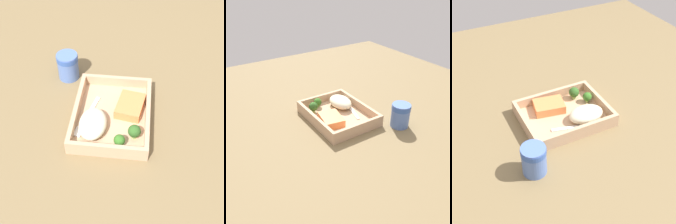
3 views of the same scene
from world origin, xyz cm
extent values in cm
cube|color=brown|center=(0.00, 0.00, -1.00)|extent=(160.00, 160.00, 2.00)
cube|color=tan|center=(0.00, 0.00, 0.60)|extent=(27.12, 21.21, 1.20)
cube|color=tan|center=(0.00, -10.01, 2.79)|extent=(27.12, 1.20, 3.18)
cube|color=tan|center=(0.00, 10.01, 2.79)|extent=(27.12, 1.20, 3.18)
cube|color=tan|center=(-12.96, 0.00, 2.79)|extent=(1.20, 18.81, 3.18)
cube|color=tan|center=(12.96, 0.00, 2.79)|extent=(1.20, 18.81, 3.18)
cube|color=#EB8147|center=(-2.99, 4.91, 2.61)|extent=(10.66, 8.68, 2.81)
ellipsoid|color=beige|center=(5.35, -4.61, 3.31)|extent=(11.15, 7.51, 4.22)
cylinder|color=#8CAD59|center=(7.07, 6.66, 2.02)|extent=(1.32, 1.32, 1.63)
sphere|color=#2E5921|center=(7.07, 6.66, 3.78)|extent=(3.46, 3.46, 3.46)
cylinder|color=#7DA152|center=(10.12, 3.02, 1.87)|extent=(1.14, 1.14, 1.35)
sphere|color=#346A22|center=(10.12, 3.02, 3.38)|extent=(3.01, 3.01, 3.01)
cube|color=white|center=(-0.58, -6.35, 1.42)|extent=(12.27, 4.23, 0.44)
cube|color=white|center=(7.06, -8.36, 1.42)|extent=(3.85, 2.99, 0.44)
cylinder|color=#5070B7|center=(-16.54, -15.82, 4.37)|extent=(6.53, 6.53, 8.73)
cylinder|color=#3356A8|center=(-16.54, -15.82, 7.54)|extent=(6.73, 6.73, 1.57)
camera|label=1|loc=(58.76, 6.51, 66.98)|focal=50.00mm
camera|label=2|loc=(-71.54, 46.65, 52.29)|focal=42.00mm
camera|label=3|loc=(-33.78, -67.94, 65.26)|focal=50.00mm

